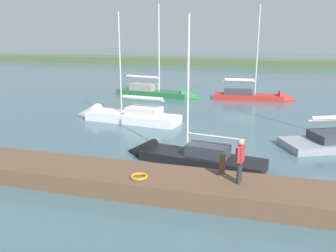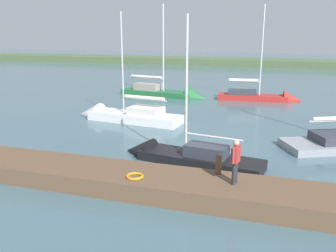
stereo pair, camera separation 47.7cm
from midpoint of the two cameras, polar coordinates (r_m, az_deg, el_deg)
The scene contains 10 objects.
ground_plane at distance 19.29m, azimuth 5.69°, elevation -3.42°, with size 200.00×200.00×0.00m, color #42606B.
far_shoreline at distance 71.15m, azimuth 14.71°, elevation 9.31°, with size 180.00×8.00×2.40m, color #4C603D.
dock_pier at distance 13.77m, azimuth 0.51°, elevation -9.33°, with size 18.81×2.40×0.71m, color brown.
mooring_post_near at distance 13.88m, azimuth 9.04°, elevation -6.06°, with size 0.22×0.22×0.75m, color brown.
life_ring_buoy at distance 13.51m, azimuth -4.30°, elevation -7.99°, with size 0.66×0.66×0.10m, color orange.
sailboat_far_left at distance 25.35m, azimuth -6.89°, elevation 1.39°, with size 8.09×2.82×8.15m.
sailboat_inner_slip at distance 33.84m, azimuth 15.31°, elevation 4.29°, with size 7.52×2.43×9.16m.
sailboat_mid_channel at distance 17.18m, azimuth 2.73°, elevation -5.05°, with size 7.16×2.76×7.47m.
sailboat_far_right at distance 34.83m, azimuth 0.53°, elevation 5.00°, with size 9.11×3.56×9.59m.
person_on_dock at distance 12.90m, azimuth 11.76°, elevation -5.14°, with size 0.30×0.62×1.64m.
Camera 2 is at (-3.91, 17.91, 5.93)m, focal length 38.22 mm.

